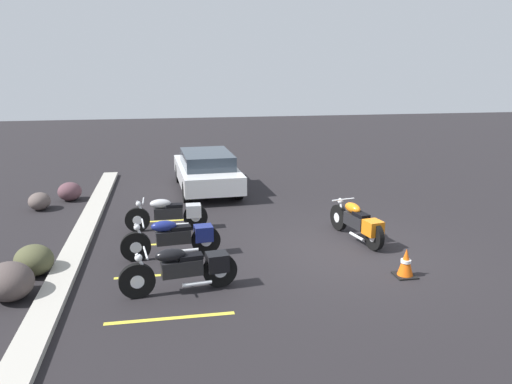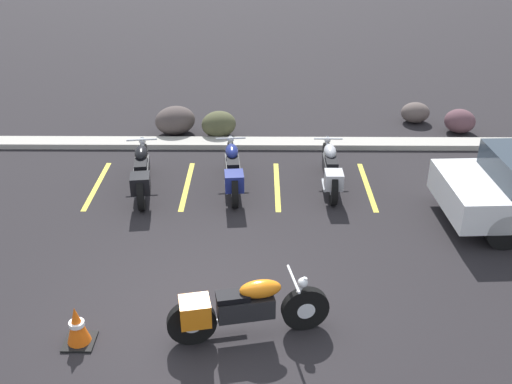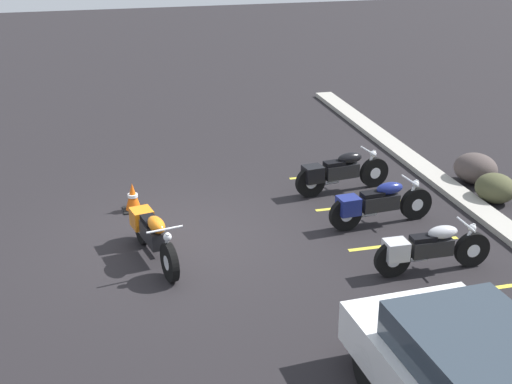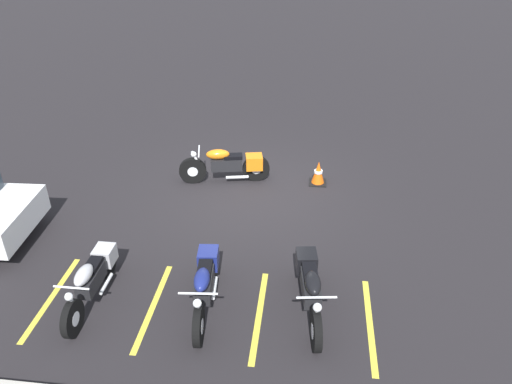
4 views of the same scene
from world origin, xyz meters
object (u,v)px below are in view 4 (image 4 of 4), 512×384
Objects in this scene: parked_bike_1 at (205,282)px; traffic_cone at (318,173)px; parked_bike_0 at (310,286)px; motorcycle_orange_featured at (229,165)px; parked_bike_2 at (92,278)px.

traffic_cone is at bearing 152.05° from parked_bike_1.
parked_bike_0 is 1.73m from parked_bike_1.
motorcycle_orange_featured reaches higher than traffic_cone.
motorcycle_orange_featured is 1.05× the size of parked_bike_2.
parked_bike_0 is 4.23m from traffic_cone.
motorcycle_orange_featured reaches higher than parked_bike_1.
parked_bike_2 is at bearing 58.22° from motorcycle_orange_featured.
motorcycle_orange_featured is at bearing 178.72° from parked_bike_1.
parked_bike_1 is at bearing -93.88° from parked_bike_0.
parked_bike_0 reaches higher than traffic_cone.
parked_bike_2 is 3.57× the size of traffic_cone.
parked_bike_1 is 4.72m from traffic_cone.
parked_bike_0 is (-2.01, 4.08, -0.00)m from motorcycle_orange_featured.
motorcycle_orange_featured is 4.54m from parked_bike_0.
parked_bike_2 is (1.88, 0.09, -0.02)m from parked_bike_1.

